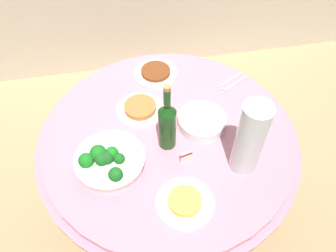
{
  "coord_description": "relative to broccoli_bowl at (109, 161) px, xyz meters",
  "views": [
    {
      "loc": [
        -0.17,
        -0.91,
        1.91
      ],
      "look_at": [
        0.0,
        0.0,
        0.79
      ],
      "focal_mm": 36.43,
      "sensor_mm": 36.0,
      "label": 1
    }
  ],
  "objects": [
    {
      "name": "food_plate_fried_egg",
      "position": [
        0.26,
        -0.21,
        -0.03
      ],
      "size": [
        0.22,
        0.22,
        0.04
      ],
      "color": "white",
      "rests_on": "buffet_table"
    },
    {
      "name": "food_plate_stir_fry",
      "position": [
        0.27,
        0.52,
        -0.03
      ],
      "size": [
        0.22,
        0.22,
        0.03
      ],
      "color": "white",
      "rests_on": "buffet_table"
    },
    {
      "name": "decorative_fruit_vase",
      "position": [
        0.53,
        -0.08,
        0.12
      ],
      "size": [
        0.11,
        0.11,
        0.34
      ],
      "color": "silver",
      "rests_on": "buffet_table"
    },
    {
      "name": "label_placard_front",
      "position": [
        0.31,
        -0.02,
        -0.01
      ],
      "size": [
        0.05,
        0.02,
        0.05
      ],
      "color": "white",
      "rests_on": "buffet_table"
    },
    {
      "name": "ground_plane",
      "position": [
        0.26,
        0.13,
        -0.78
      ],
      "size": [
        6.0,
        6.0,
        0.0
      ],
      "primitive_type": "plane",
      "color": "tan"
    },
    {
      "name": "wine_bottle",
      "position": [
        0.25,
        0.08,
        0.09
      ],
      "size": [
        0.07,
        0.07,
        0.34
      ],
      "color": "#164215",
      "rests_on": "buffet_table"
    },
    {
      "name": "broccoli_bowl",
      "position": [
        0.0,
        0.0,
        0.0
      ],
      "size": [
        0.28,
        0.28,
        0.11
      ],
      "color": "white",
      "rests_on": "buffet_table"
    },
    {
      "name": "serving_tongs",
      "position": [
        0.64,
        0.39,
        -0.04
      ],
      "size": [
        0.16,
        0.12,
        0.01
      ],
      "color": "silver",
      "rests_on": "buffet_table"
    },
    {
      "name": "food_plate_peanuts",
      "position": [
        0.16,
        0.28,
        -0.03
      ],
      "size": [
        0.22,
        0.22,
        0.04
      ],
      "color": "white",
      "rests_on": "buffet_table"
    },
    {
      "name": "buffet_table",
      "position": [
        0.26,
        0.13,
        -0.41
      ],
      "size": [
        1.16,
        1.16,
        0.74
      ],
      "color": "maroon",
      "rests_on": "ground_plane"
    },
    {
      "name": "label_placard_mid",
      "position": [
        0.73,
        0.19,
        -0.01
      ],
      "size": [
        0.05,
        0.02,
        0.05
      ],
      "color": "white",
      "rests_on": "buffet_table"
    },
    {
      "name": "plate_stack",
      "position": [
        0.42,
        0.15,
        -0.02
      ],
      "size": [
        0.21,
        0.21,
        0.05
      ],
      "color": "white",
      "rests_on": "buffet_table"
    }
  ]
}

